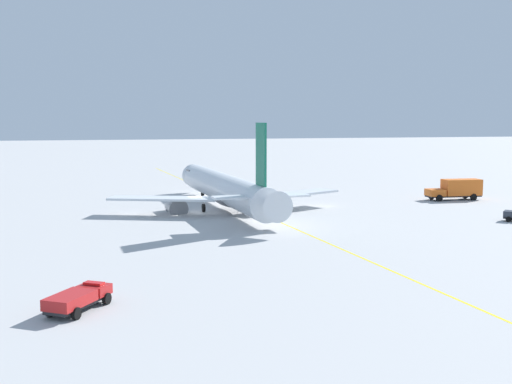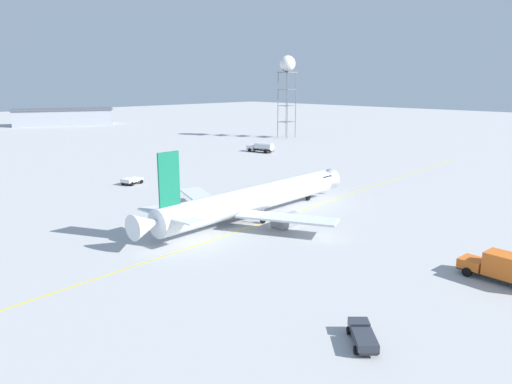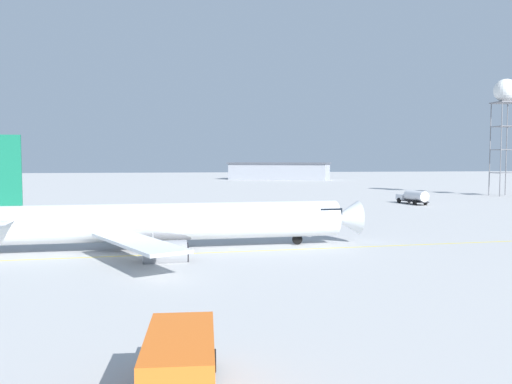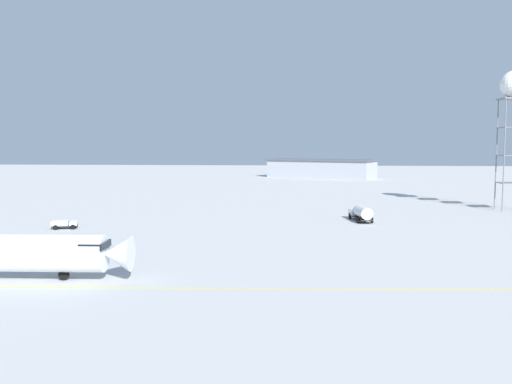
{
  "view_description": "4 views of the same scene",
  "coord_description": "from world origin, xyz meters",
  "views": [
    {
      "loc": [
        13.5,
        80.36,
        12.09
      ],
      "look_at": [
        -7.8,
        -0.25,
        2.47
      ],
      "focal_mm": 44.46,
      "sensor_mm": 36.0,
      "label": 1
    },
    {
      "loc": [
        -53.99,
        46.88,
        20.23
      ],
      "look_at": [
        -6.43,
        -0.46,
        4.59
      ],
      "focal_mm": 33.41,
      "sensor_mm": 36.0,
      "label": 2
    },
    {
      "loc": [
        -59.13,
        -3.17,
        9.38
      ],
      "look_at": [
        8.12,
        -13.45,
        5.06
      ],
      "focal_mm": 36.96,
      "sensor_mm": 36.0,
      "label": 3
    },
    {
      "loc": [
        -57.34,
        -40.55,
        14.03
      ],
      "look_at": [
        24.9,
        -33.84,
        6.78
      ],
      "focal_mm": 38.64,
      "sensor_mm": 36.0,
      "label": 4
    }
  ],
  "objects": [
    {
      "name": "radar_tower",
      "position": [
        62.24,
        -84.6,
        25.06
      ],
      "size": [
        5.67,
        5.67,
        29.18
      ],
      "color": "slate",
      "rests_on": "ground_plane"
    },
    {
      "name": "airliner_main",
      "position": [
        -4.08,
        -2.03,
        2.61
      ],
      "size": [
        31.54,
        42.44,
        12.29
      ],
      "rotation": [
        0.0,
        0.0,
        4.76
      ],
      "color": "silver",
      "rests_on": "ground_plane"
    },
    {
      "name": "fuel_tanker_truck",
      "position": [
        42.75,
        -51.54,
        1.56
      ],
      "size": [
        8.65,
        3.85,
        2.87
      ],
      "rotation": [
        0.0,
        0.0,
        0.16
      ],
      "color": "#232326",
      "rests_on": "ground_plane"
    },
    {
      "name": "pushback_tug_truck",
      "position": [
        30.13,
        -1.49,
        0.8
      ],
      "size": [
        3.59,
        4.53,
        1.3
      ],
      "rotation": [
        0.0,
        0.0,
        5.0
      ],
      "color": "#232326",
      "rests_on": "ground_plane"
    },
    {
      "name": "terminal_shed",
      "position": [
        171.48,
        -48.9,
        3.85
      ],
      "size": [
        32.61,
        46.86,
        7.65
      ],
      "rotation": [
        0.0,
        0.0,
        7.42
      ],
      "color": "#999EA8",
      "rests_on": "ground_plane"
    },
    {
      "name": "taxiway_centreline",
      "position": [
        -7.61,
        2.73,
        0.0
      ],
      "size": [
        10.5,
        160.15,
        0.01
      ],
      "rotation": [
        0.0,
        0.0,
        4.78
      ],
      "color": "yellow",
      "rests_on": "ground_plane"
    },
    {
      "name": "catering_truck_truck",
      "position": [
        -39.88,
        -3.3,
        1.67
      ],
      "size": [
        8.41,
        3.08,
        3.1
      ],
      "rotation": [
        0.0,
        0.0,
        6.23
      ],
      "color": "#232326",
      "rests_on": "ground_plane"
    },
    {
      "name": "ground_plane",
      "position": [
        0.0,
        0.0,
        0.0
      ],
      "size": [
        600.0,
        600.0,
        0.0
      ],
      "primitive_type": "plane",
      "color": "#B2B2B2"
    }
  ]
}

